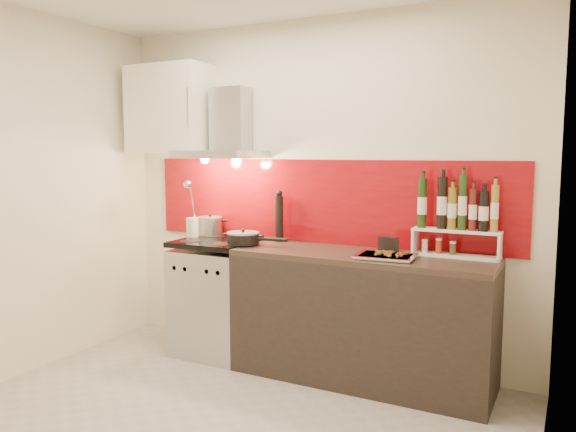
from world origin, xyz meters
The scene contains 16 objects.
floor centered at (0.00, 0.00, 0.00)m, with size 3.40×3.40×0.00m, color #9E9991.
back_wall centered at (0.00, 1.40, 1.30)m, with size 3.40×0.02×2.60m, color silver.
left_wall centered at (-1.70, 0.00, 1.30)m, with size 0.02×2.80×2.60m, color silver.
right_wall centered at (1.70, 0.00, 1.30)m, with size 0.02×2.80×2.60m, color silver.
backsplash centered at (0.05, 1.39, 1.22)m, with size 3.00×0.02×0.64m, color maroon.
range_stove centered at (-0.70, 1.10, 0.44)m, with size 0.60×0.60×0.91m.
counter centered at (0.50, 1.10, 0.45)m, with size 1.80×0.60×0.90m.
range_hood centered at (-0.70, 1.24, 1.74)m, with size 0.62×0.50×0.61m.
upper_cabinet centered at (-1.25, 1.22, 1.95)m, with size 0.70×0.35×0.72m, color white.
stock_pot centered at (-0.91, 1.29, 0.99)m, with size 0.21×0.21×0.18m.
saute_pan centered at (-0.41, 1.03, 0.95)m, with size 0.48×0.25×0.11m.
utensil_jar centered at (-0.98, 1.13, 1.04)m, with size 0.10×0.15×0.47m.
pepper_mill centered at (-0.26, 1.31, 1.10)m, with size 0.06×0.06×0.40m.
step_shelf centered at (1.09, 1.26, 1.15)m, with size 0.57×0.16×0.55m.
caddy_box centered at (0.66, 1.17, 0.96)m, with size 0.13×0.06×0.11m, color black.
baking_tray centered at (0.70, 1.01, 0.92)m, with size 0.41×0.33×0.03m.
Camera 1 is at (1.80, -2.53, 1.59)m, focal length 35.00 mm.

